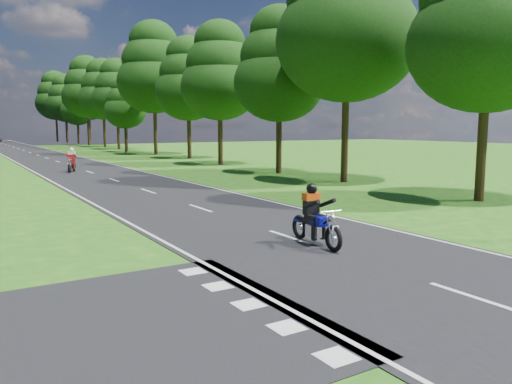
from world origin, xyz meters
TOP-DOWN VIEW (x-y plane):
  - ground at (0.00, 0.00)m, footprint 160.00×160.00m
  - main_road at (0.00, 50.00)m, footprint 7.00×140.00m
  - road_markings at (-0.14, 48.13)m, footprint 7.40×140.00m
  - treeline at (1.43, 60.06)m, footprint 40.00×115.35m
  - rider_near_blue at (0.05, 0.86)m, footprint 0.84×2.04m
  - rider_far_red at (-1.01, 26.88)m, footprint 1.36×2.12m

SIDE VIEW (x-z plane):
  - ground at x=0.00m, z-range 0.00..0.00m
  - main_road at x=0.00m, z-range 0.00..0.02m
  - road_markings at x=-0.14m, z-range 0.02..0.03m
  - rider_near_blue at x=0.05m, z-range 0.02..1.68m
  - rider_far_red at x=-1.01m, z-range 0.02..1.70m
  - treeline at x=1.43m, z-range 0.86..15.65m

